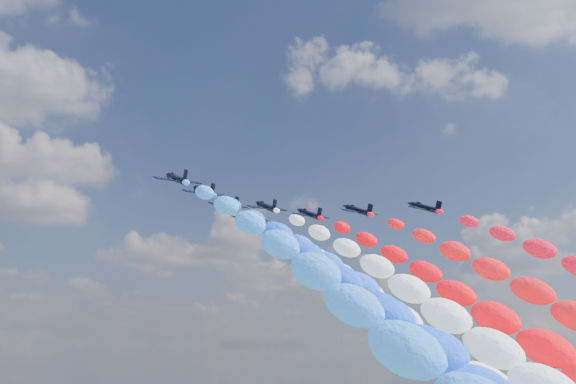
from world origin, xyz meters
TOP-DOWN VIEW (x-y plane):
  - jet_0 at (-27.17, -4.31)m, footprint 8.59×11.58m
  - trail_0 at (-27.17, -63.22)m, footprint 6.92×115.77m
  - jet_1 at (-18.88, 3.13)m, footprint 8.60×11.58m
  - trail_1 at (-18.88, -55.79)m, footprint 6.92×115.77m
  - jet_2 at (-9.83, 12.02)m, footprint 8.86×11.77m
  - trail_2 at (-9.83, -46.89)m, footprint 6.92×115.77m
  - jet_3 at (-1.45, 10.80)m, footprint 8.81×11.74m
  - trail_3 at (-1.45, -48.12)m, footprint 6.92×115.77m
  - jet_4 at (0.94, 23.98)m, footprint 8.65×11.62m
  - trail_4 at (0.94, -34.94)m, footprint 6.92×115.77m
  - jet_5 at (11.13, 13.86)m, footprint 8.72×11.67m
  - trail_5 at (11.13, -45.06)m, footprint 6.92×115.77m
  - jet_6 at (18.07, 4.93)m, footprint 9.13×11.96m
  - jet_7 at (28.68, -4.69)m, footprint 9.15×11.98m

SIDE VIEW (x-z plane):
  - trail_0 at x=-27.17m, z-range 40.01..103.40m
  - trail_1 at x=-18.88m, z-range 40.01..103.40m
  - trail_2 at x=-9.83m, z-range 40.01..103.40m
  - trail_3 at x=-1.45m, z-range 40.01..103.40m
  - trail_4 at x=0.94m, z-range 40.01..103.40m
  - trail_5 at x=11.13m, z-range 40.01..103.40m
  - jet_0 at x=-27.17m, z-range 98.49..104.62m
  - jet_1 at x=-18.88m, z-range 98.49..104.62m
  - jet_2 at x=-9.83m, z-range 98.49..104.62m
  - jet_3 at x=-1.45m, z-range 98.49..104.62m
  - jet_4 at x=0.94m, z-range 98.49..104.62m
  - jet_5 at x=11.13m, z-range 98.49..104.62m
  - jet_6 at x=18.07m, z-range 98.49..104.62m
  - jet_7 at x=28.68m, z-range 98.49..104.62m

